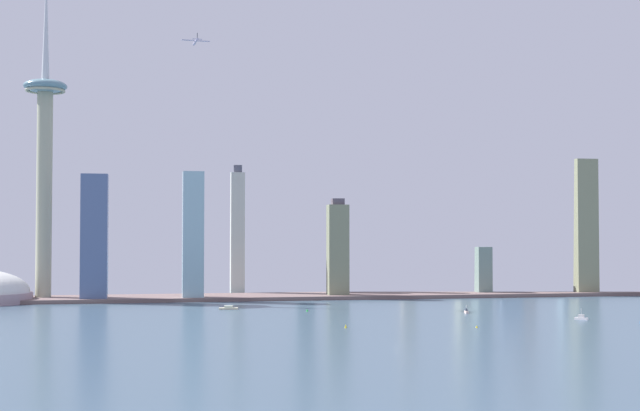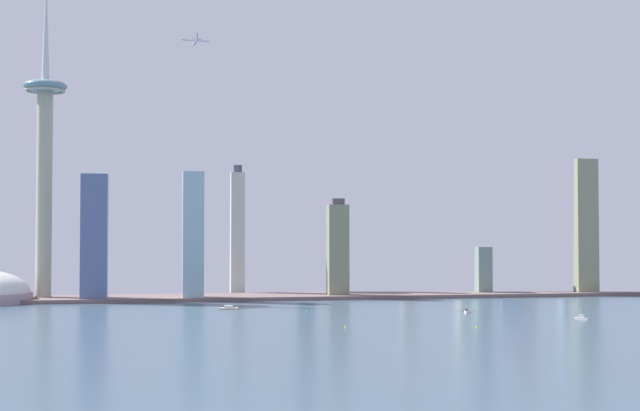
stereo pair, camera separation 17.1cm
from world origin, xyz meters
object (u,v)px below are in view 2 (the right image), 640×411
observation_tower (45,145)px  skyscraper_4 (193,236)px  skyscraper_8 (584,227)px  airplane (196,41)px  skyscraper_6 (482,217)px  skyscraper_10 (339,263)px  skyscraper_12 (305,216)px  skyscraper_9 (338,250)px  channel_buoy_2 (477,327)px  skyscraper_2 (524,238)px  skyscraper_11 (464,251)px  skyscraper_7 (482,271)px  boat_1 (228,308)px  skyscraper_1 (566,244)px  boat_0 (581,318)px  skyscraper_5 (408,247)px  channel_buoy_1 (307,310)px  channel_buoy_0 (346,326)px  skyscraper_0 (94,238)px  boat_2 (466,311)px  skyscraper_3 (237,232)px  skyscraper_13 (510,265)px

observation_tower → skyscraper_4: 179.45m
skyscraper_8 → airplane: airplane is taller
skyscraper_6 → skyscraper_10: 198.29m
skyscraper_12 → skyscraper_9: bearing=-77.1°
skyscraper_6 → skyscraper_12: skyscraper_6 is taller
skyscraper_8 → channel_buoy_2: (-248.74, -314.62, -75.25)m
skyscraper_2 → skyscraper_8: 81.96m
skyscraper_6 → skyscraper_11: 55.56m
observation_tower → skyscraper_7: size_ratio=6.36×
skyscraper_6 → skyscraper_7: bearing=-112.3°
boat_1 → airplane: 266.31m
skyscraper_7 → skyscraper_8: skyscraper_8 is taller
skyscraper_1 → airplane: size_ratio=4.11×
skyscraper_2 → boat_0: (-105.72, -343.44, -62.54)m
skyscraper_5 → channel_buoy_1: 323.54m
observation_tower → skyscraper_6: size_ratio=1.78×
observation_tower → skyscraper_8: observation_tower is taller
airplane → skyscraper_1: bearing=-80.3°
channel_buoy_0 → skyscraper_4: bearing=108.0°
boat_0 → skyscraper_12: bearing=-24.8°
skyscraper_0 → skyscraper_1: bearing=7.6°
skyscraper_4 → skyscraper_9: skyscraper_4 is taller
skyscraper_2 → boat_2: bearing=-122.9°
skyscraper_9 → boat_0: 311.11m
skyscraper_5 → skyscraper_8: (170.18, -114.99, 22.85)m
skyscraper_9 → channel_buoy_0: bearing=-101.2°
skyscraper_10 → channel_buoy_0: 349.91m
skyscraper_9 → boat_2: skyscraper_9 is taller
observation_tower → skyscraper_11: (468.17, 43.06, -111.71)m
skyscraper_3 → skyscraper_10: skyscraper_3 is taller
skyscraper_6 → boat_1: bearing=-147.6°
channel_buoy_2 → skyscraper_6: bearing=67.9°
skyscraper_3 → channel_buoy_1: skyscraper_3 is taller
skyscraper_13 → skyscraper_10: bearing=176.8°
skyscraper_13 → channel_buoy_2: (-174.21, -347.49, -32.00)m
skyscraper_8 → skyscraper_9: size_ratio=1.44×
boat_1 → skyscraper_1: bearing=-150.0°
skyscraper_10 → channel_buoy_1: bearing=-110.0°
skyscraper_3 → boat_2: 322.48m
channel_buoy_0 → skyscraper_8: bearing=41.0°
boat_0 → skyscraper_6: bearing=-57.7°
skyscraper_0 → skyscraper_9: size_ratio=1.21×
skyscraper_4 → skyscraper_8: (435.47, 8.50, 10.22)m
skyscraper_1 → skyscraper_6: bearing=170.6°
skyscraper_1 → skyscraper_8: skyscraper_8 is taller
skyscraper_2 → skyscraper_12: skyscraper_12 is taller
channel_buoy_2 → skyscraper_7: bearing=68.0°
skyscraper_3 → skyscraper_13: 312.02m
channel_buoy_2 → skyscraper_3: bearing=109.3°
boat_2 → channel_buoy_0: (-128.41, -98.98, -0.18)m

